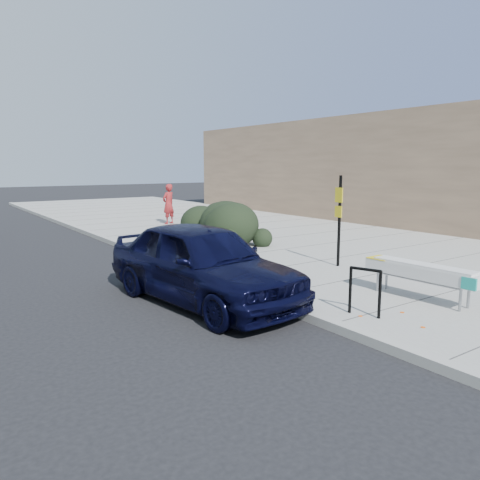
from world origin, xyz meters
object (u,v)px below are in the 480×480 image
object	(u,v)px
sedan_navy	(202,263)
bike_rack	(365,287)
sign_post	(339,215)
pedestrian	(168,204)
bench	(421,272)

from	to	relation	value
sedan_navy	bike_rack	bearing A→B (deg)	-64.84
sedan_navy	sign_post	bearing A→B (deg)	-1.19
sign_post	pedestrian	bearing A→B (deg)	92.90
bench	sedan_navy	size ratio (longest dim) A/B	0.49
bike_rack	sign_post	distance (m)	4.31
bike_rack	sedan_navy	bearing A→B (deg)	102.22
bike_rack	sedan_navy	world-z (taller)	sedan_navy
bench	bike_rack	xyz separation A→B (m)	(-1.75, -0.04, -0.04)
bike_rack	sedan_navy	size ratio (longest dim) A/B	0.18
bench	sedan_navy	bearing A→B (deg)	138.12
bench	pedestrian	bearing A→B (deg)	81.18
bench	sign_post	size ratio (longest dim) A/B	1.00
bench	sign_post	xyz separation A→B (m)	(0.98, 3.17, 0.82)
bike_rack	sign_post	xyz separation A→B (m)	(2.73, 3.22, 0.86)
pedestrian	sedan_navy	bearing A→B (deg)	45.42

